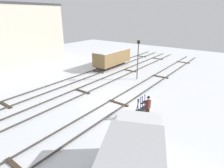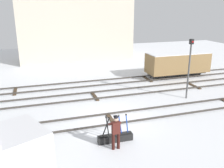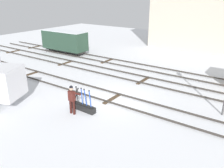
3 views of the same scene
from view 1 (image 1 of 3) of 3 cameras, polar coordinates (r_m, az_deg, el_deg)
name	(u,v)px [view 1 (image 1 of 3)]	position (r m, az deg, el deg)	size (l,w,h in m)	color
ground_plane	(119,103)	(15.93, 2.01, -5.93)	(60.00, 60.00, 0.00)	white
track_main_line	(119,102)	(15.88, 2.01, -5.58)	(44.00, 1.94, 0.18)	#38332D
track_siding_near	(82,91)	(18.43, -9.03, -1.99)	(44.00, 1.94, 0.18)	#38332D
track_siding_far	(62,84)	(20.60, -15.03, 0.01)	(44.00, 1.94, 0.18)	#38332D
switch_lever_frame	(140,111)	(14.33, 8.62, -8.26)	(1.81, 0.39, 1.45)	black
rail_worker	(148,106)	(13.58, 10.78, -6.53)	(0.54, 0.64, 1.77)	#351511
delivery_truck	(133,165)	(7.97, 6.46, -23.33)	(5.83, 4.18, 2.84)	silver
signal_post	(138,56)	(21.25, 7.91, 8.32)	(0.24, 0.32, 4.41)	#4C4C4C
apartment_building	(10,36)	(30.18, -28.64, 12.77)	(14.15, 5.70, 8.51)	beige
freight_car_back_track	(112,57)	(26.50, 0.10, 8.09)	(6.08, 2.11, 2.36)	#2D2B28
perched_bird_roof_left	(0,2)	(31.15, -30.85, 20.62)	(0.26, 0.26, 0.13)	#333338
perched_bird_roof_right	(46,4)	(33.60, -19.51, 22.02)	(0.14, 0.27, 0.13)	#514C47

